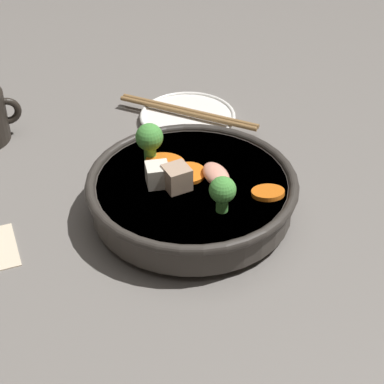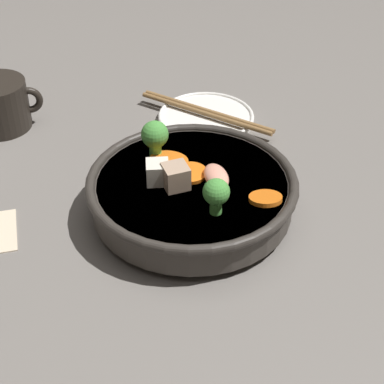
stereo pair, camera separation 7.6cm
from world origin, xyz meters
TOP-DOWN VIEW (x-y plane):
  - ground_plane at (0.00, 0.00)m, footprint 3.00×3.00m
  - stirfry_bowl at (-0.00, 0.00)m, footprint 0.25×0.25m
  - side_saucer at (0.06, 0.21)m, footprint 0.14×0.14m
  - chopsticks_pair at (0.06, 0.21)m, footprint 0.18×0.16m

SIDE VIEW (x-z plane):
  - ground_plane at x=0.00m, z-range 0.00..0.00m
  - side_saucer at x=0.06m, z-range 0.00..0.01m
  - chopsticks_pair at x=0.06m, z-range 0.01..0.02m
  - stirfry_bowl at x=0.00m, z-range -0.01..0.08m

